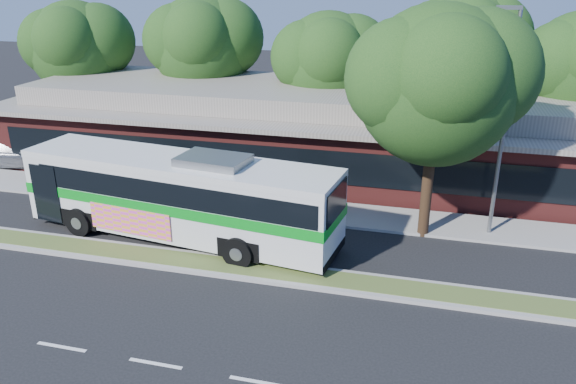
# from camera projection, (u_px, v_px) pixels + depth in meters

# --- Properties ---
(ground) EXTENTS (120.00, 120.00, 0.00)m
(ground) POSITION_uv_depth(u_px,v_px,m) (220.00, 276.00, 20.16)
(ground) COLOR black
(ground) RESTS_ON ground
(median_strip) EXTENTS (26.00, 1.10, 0.15)m
(median_strip) POSITION_uv_depth(u_px,v_px,m) (226.00, 266.00, 20.68)
(median_strip) COLOR #3D4F21
(median_strip) RESTS_ON ground
(sidewalk) EXTENTS (44.00, 2.60, 0.12)m
(sidewalk) POSITION_uv_depth(u_px,v_px,m) (270.00, 207.00, 25.91)
(sidewalk) COLOR gray
(sidewalk) RESTS_ON ground
(plaza_building) EXTENTS (33.20, 11.20, 4.45)m
(plaza_building) POSITION_uv_depth(u_px,v_px,m) (302.00, 128.00, 31.08)
(plaza_building) COLOR maroon
(plaza_building) RESTS_ON ground
(lamp_post) EXTENTS (0.93, 0.18, 9.07)m
(lamp_post) POSITION_uv_depth(u_px,v_px,m) (504.00, 120.00, 21.55)
(lamp_post) COLOR slate
(lamp_post) RESTS_ON ground
(tree_bg_a) EXTENTS (6.47, 5.80, 8.63)m
(tree_bg_a) POSITION_uv_depth(u_px,v_px,m) (84.00, 46.00, 35.04)
(tree_bg_a) COLOR black
(tree_bg_a) RESTS_ON ground
(tree_bg_b) EXTENTS (6.69, 6.00, 9.00)m
(tree_bg_b) POSITION_uv_depth(u_px,v_px,m) (209.00, 43.00, 33.98)
(tree_bg_b) COLOR black
(tree_bg_b) RESTS_ON ground
(tree_bg_c) EXTENTS (6.24, 5.60, 8.26)m
(tree_bg_c) POSITION_uv_depth(u_px,v_px,m) (336.00, 60.00, 31.42)
(tree_bg_c) COLOR black
(tree_bg_c) RESTS_ON ground
(tree_bg_d) EXTENTS (6.91, 6.20, 9.37)m
(tree_bg_d) POSITION_uv_depth(u_px,v_px,m) (468.00, 46.00, 30.39)
(tree_bg_d) COLOR black
(tree_bg_d) RESTS_ON ground
(transit_bus) EXTENTS (13.39, 4.50, 3.69)m
(transit_bus) POSITION_uv_depth(u_px,v_px,m) (180.00, 191.00, 22.34)
(transit_bus) COLOR silver
(transit_bus) RESTS_ON ground
(sedan) EXTENTS (5.76, 3.36, 1.57)m
(sedan) POSITION_uv_depth(u_px,v_px,m) (21.00, 152.00, 31.33)
(sedan) COLOR #A0A2A6
(sedan) RESTS_ON ground
(sidewalk_tree) EXTENTS (6.81, 6.10, 9.25)m
(sidewalk_tree) POSITION_uv_depth(u_px,v_px,m) (449.00, 82.00, 21.03)
(sidewalk_tree) COLOR black
(sidewalk_tree) RESTS_ON ground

